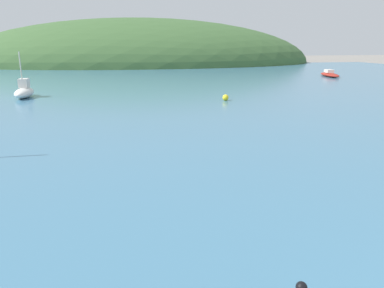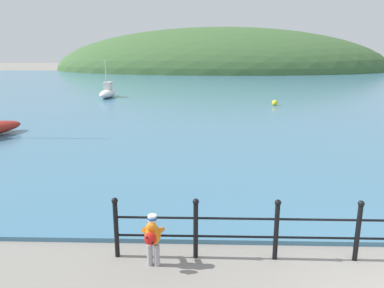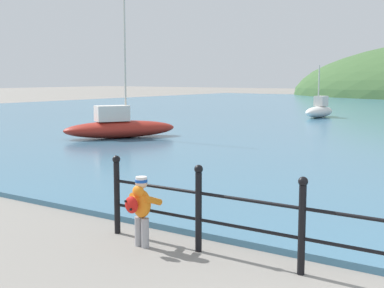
# 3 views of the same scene
# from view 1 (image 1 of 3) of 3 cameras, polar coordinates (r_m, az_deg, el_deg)

# --- Properties ---
(water) EXTENTS (80.00, 60.00, 0.10)m
(water) POSITION_cam_1_polar(r_m,az_deg,el_deg) (34.11, -2.98, 9.23)
(water) COLOR teal
(water) RESTS_ON ground
(far_hillside) EXTENTS (60.62, 33.34, 15.36)m
(far_hillside) POSITION_cam_1_polar(r_m,az_deg,el_deg) (67.81, -7.59, 12.03)
(far_hillside) COLOR #3D6033
(far_hillside) RESTS_ON ground
(boat_mid_harbor) EXTENTS (2.19, 4.62, 0.71)m
(boat_mid_harbor) POSITION_cam_1_polar(r_m,az_deg,el_deg) (43.03, 20.24, 9.94)
(boat_mid_harbor) COLOR maroon
(boat_mid_harbor) RESTS_ON water
(boat_far_left) EXTENTS (1.12, 2.92, 2.94)m
(boat_far_left) POSITION_cam_1_polar(r_m,az_deg,el_deg) (26.95, -24.21, 7.32)
(boat_far_left) COLOR silver
(boat_far_left) RESTS_ON water
(mooring_buoy) EXTENTS (0.38, 0.38, 0.38)m
(mooring_buoy) POSITION_cam_1_polar(r_m,az_deg,el_deg) (23.43, 5.14, 7.07)
(mooring_buoy) COLOR yellow
(mooring_buoy) RESTS_ON water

